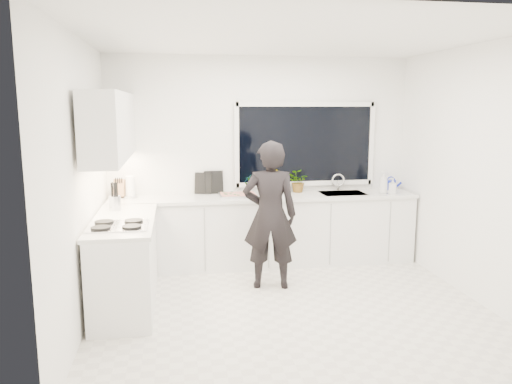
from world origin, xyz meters
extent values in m
cube|color=beige|center=(0.00, 0.00, -0.01)|extent=(4.00, 3.50, 0.02)
cube|color=white|center=(0.00, 1.76, 1.35)|extent=(4.00, 0.02, 2.70)
cube|color=white|center=(-2.01, 0.00, 1.35)|extent=(0.02, 3.50, 2.70)
cube|color=white|center=(2.01, 0.00, 1.35)|extent=(0.02, 3.50, 2.70)
cube|color=white|center=(0.00, 0.00, 2.71)|extent=(4.00, 3.50, 0.02)
cube|color=black|center=(0.60, 1.73, 1.55)|extent=(1.80, 0.02, 1.00)
cube|color=white|center=(0.00, 1.45, 0.44)|extent=(3.92, 0.58, 0.88)
cube|color=white|center=(-1.67, 0.35, 0.44)|extent=(0.58, 1.60, 0.88)
cube|color=silver|center=(0.00, 1.44, 0.90)|extent=(3.94, 0.62, 0.04)
cube|color=silver|center=(-1.67, 0.35, 0.90)|extent=(0.62, 1.60, 0.04)
cube|color=white|center=(-1.79, 0.70, 1.85)|extent=(0.34, 2.10, 0.70)
cube|color=silver|center=(1.05, 1.45, 0.87)|extent=(0.58, 0.42, 0.14)
cylinder|color=silver|center=(1.05, 1.65, 1.03)|extent=(0.03, 0.03, 0.22)
cube|color=black|center=(-1.69, 0.00, 0.94)|extent=(0.56, 0.48, 0.03)
imported|color=black|center=(-0.09, 0.61, 0.84)|extent=(0.67, 0.49, 1.68)
cube|color=silver|center=(-0.35, 1.42, 0.94)|extent=(0.48, 0.36, 0.03)
cube|color=red|center=(-0.35, 1.42, 0.95)|extent=(0.44, 0.32, 0.01)
cylinder|color=#1221A9|center=(1.79, 1.61, 0.98)|extent=(0.18, 0.18, 0.13)
cylinder|color=white|center=(-1.69, 1.55, 1.05)|extent=(0.14, 0.14, 0.26)
cube|color=olive|center=(-1.83, 1.59, 1.03)|extent=(0.14, 0.12, 0.22)
cylinder|color=silver|center=(-1.80, 0.80, 1.00)|extent=(0.14, 0.14, 0.16)
cube|color=black|center=(-0.78, 1.69, 1.06)|extent=(0.22, 0.08, 0.28)
cube|color=black|center=(-0.64, 1.69, 1.07)|extent=(0.25, 0.04, 0.30)
imported|color=#26662D|center=(-0.19, 1.61, 1.05)|extent=(0.16, 0.16, 0.26)
imported|color=#26662D|center=(0.17, 1.61, 1.09)|extent=(0.24, 0.24, 0.33)
imported|color=#26662D|center=(0.46, 1.61, 1.06)|extent=(0.34, 0.34, 0.29)
imported|color=#D8BF66|center=(1.55, 1.30, 1.07)|extent=(0.16, 0.16, 0.30)
imported|color=#D8BF66|center=(1.68, 1.30, 1.02)|extent=(0.13, 0.13, 0.21)
camera|label=1|loc=(-1.13, -4.78, 2.06)|focal=35.00mm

